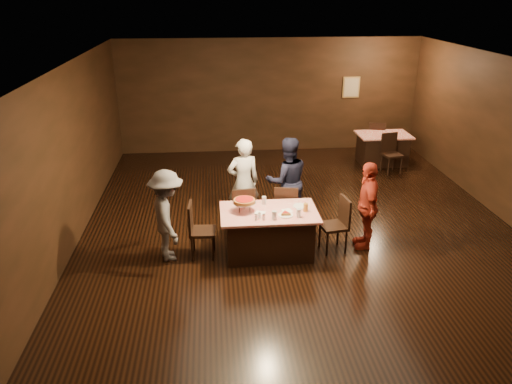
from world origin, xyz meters
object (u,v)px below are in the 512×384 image
Objects in this scene: chair_end_left at (203,230)px; glass_amber at (306,207)px; diner_grey_knit at (167,216)px; chair_back_near at (392,154)px; pizza_stand at (244,201)px; main_table at (269,232)px; glass_back at (264,200)px; chair_far_left at (242,210)px; diner_white_jacket at (243,182)px; diner_navy_hoodie at (287,181)px; chair_far_right at (286,208)px; glass_front_right at (299,213)px; diner_red_shirt at (367,205)px; back_table at (382,149)px; chair_back_far at (375,139)px; chair_end_right at (334,225)px; plate_empty at (300,206)px; glass_front_left at (274,215)px.

chair_end_left reaches higher than glass_amber.
glass_amber is (2.26, -0.04, 0.07)m from diner_grey_knit.
pizza_stand reaches higher than chair_back_near.
main_table is 11.43× the size of glass_back.
chair_far_left is 0.57× the size of diner_white_jacket.
diner_navy_hoodie is at bearing 95.83° from glass_amber.
chair_far_right is at bearing 45.00° from glass_back.
pizza_stand is at bearing 51.34° from chair_far_right.
glass_front_right is at bearing -95.44° from chair_end_left.
chair_back_near is 4.94m from glass_front_right.
diner_navy_hoodie reaches higher than diner_red_shirt.
glass_front_right is at bearing -67.17° from diner_red_shirt.
back_table is at bearing 49.68° from glass_back.
chair_back_far is at bearing 60.79° from glass_amber.
chair_back_far is at bearing 90.00° from back_table.
pizza_stand is at bearing 160.56° from glass_front_right.
diner_white_jacket is (0.76, 1.21, 0.36)m from chair_end_left.
pizza_stand reaches higher than back_table.
glass_back is at bearing -147.56° from chair_back_near.
chair_end_left is at bearing -80.87° from diner_red_shirt.
diner_white_jacket is (-1.44, 1.21, 0.36)m from chair_end_right.
glass_front_right is at bearing -47.73° from glass_back.
diner_red_shirt is 1.14m from plate_empty.
chair_far_left is 1.00× the size of chair_far_right.
glass_back is (0.29, -0.91, 0.01)m from diner_white_jacket.
diner_grey_knit is at bearing -175.80° from plate_empty.
pizza_stand is 1.52× the size of plate_empty.
glass_back is (-1.15, 0.30, 0.37)m from chair_end_right.
chair_back_near reaches higher than main_table.
diner_red_shirt is (0.58, 0.10, 0.30)m from chair_end_right.
diner_white_jacket is 1.08× the size of diner_red_shirt.
chair_end_left reaches higher than main_table.
glass_front_right is (-2.96, -3.93, 0.37)m from chair_back_near.
back_table is at bearing -62.73° from diner_grey_knit.
pizza_stand is (-3.81, -3.63, 0.48)m from chair_back_near.
main_table is at bearing -79.57° from diner_red_shirt.
diner_red_shirt is (2.02, -1.11, -0.06)m from diner_white_jacket.
main_table is 0.69m from plate_empty.
chair_far_right reaches higher than glass_back.
chair_back_far is 2.50× the size of pizza_stand.
chair_end_right reaches higher than glass_front_right.
chair_far_right reaches higher than glass_front_right.
back_table is 0.78× the size of diner_white_jacket.
chair_back_far reaches higher than glass_back.
chair_end_left is at bearing -152.67° from chair_back_near.
back_table is 9.29× the size of glass_amber.
chair_end_right is at bearing 127.23° from diner_white_jacket.
glass_front_right is at bearing 122.74° from chair_far_left.
glass_back is at bearing 94.93° from diner_white_jacket.
glass_front_left is at bearing 67.38° from diner_navy_hoodie.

